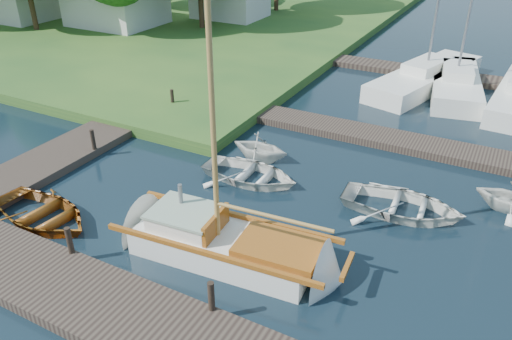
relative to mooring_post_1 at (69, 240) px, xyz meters
The scene contains 16 objects.
ground 5.87m from the mooring_post_1, 59.04° to the left, with size 160.00×160.00×0.00m, color black.
near_dock 3.21m from the mooring_post_1, 18.43° to the right, with size 18.00×2.20×0.30m, color black.
left_dock 8.62m from the mooring_post_1, 125.54° to the left, with size 2.20×18.00×0.30m, color black.
far_dock 12.55m from the mooring_post_1, 66.50° to the left, with size 14.00×1.60×0.30m, color black.
shore 36.80m from the mooring_post_1, 132.80° to the left, with size 50.00×40.00×0.50m, color #274E20.
mooring_post_1 is the anchor object (origin of this frame).
mooring_post_2 4.50m from the mooring_post_1, ahead, with size 0.16×0.16×0.80m, color black.
mooring_post_4 6.40m from the mooring_post_1, 128.66° to the left, with size 0.16×0.16×0.80m, color black.
mooring_post_5 10.77m from the mooring_post_1, 111.80° to the left, with size 0.16×0.16×0.80m, color black.
sailboat 4.31m from the mooring_post_1, 30.37° to the left, with size 7.28×2.53×9.83m.
dinghy 2.49m from the mooring_post_1, 157.03° to the left, with size 2.66×3.72×0.77m, color #89450C.
tender_a 6.53m from the mooring_post_1, 70.82° to the left, with size 2.49×3.49×0.72m, color white.
tender_b 7.94m from the mooring_post_1, 77.61° to the left, with size 1.93×2.23×1.18m, color white.
tender_c 9.88m from the mooring_post_1, 41.96° to the left, with size 2.69×3.76×0.78m, color white.
marina_boat_1 19.89m from the mooring_post_1, 74.02° to the left, with size 4.50×9.05×11.30m.
marina_boat_2 20.10m from the mooring_post_1, 69.62° to the left, with size 3.49×7.49×10.47m.
Camera 1 is at (6.49, -12.14, 8.79)m, focal length 35.00 mm.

